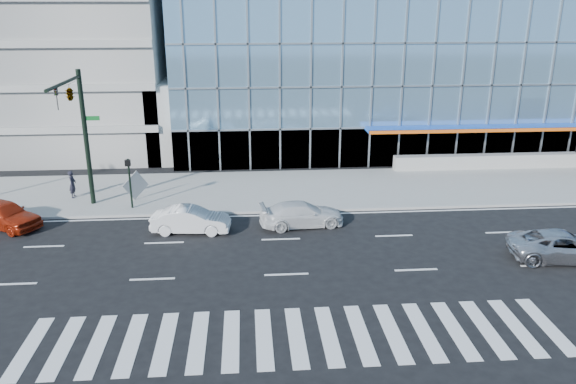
% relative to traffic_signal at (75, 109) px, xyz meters
% --- Properties ---
extents(ground, '(160.00, 160.00, 0.00)m').
position_rel_traffic_signal_xyz_m(ground, '(11.00, -4.57, -6.16)').
color(ground, black).
rests_on(ground, ground).
extents(sidewalk, '(120.00, 8.00, 0.15)m').
position_rel_traffic_signal_xyz_m(sidewalk, '(11.00, 3.43, -6.09)').
color(sidewalk, gray).
rests_on(sidewalk, ground).
extents(theatre_building, '(42.00, 26.00, 15.00)m').
position_rel_traffic_signal_xyz_m(theatre_building, '(25.00, 21.43, 1.34)').
color(theatre_building, '#7DAED1').
rests_on(theatre_building, ground).
extents(parking_garage, '(24.00, 24.00, 20.00)m').
position_rel_traffic_signal_xyz_m(parking_garage, '(-9.00, 21.43, 3.84)').
color(parking_garage, gray).
rests_on(parking_garage, ground).
extents(ramp_block, '(6.00, 8.00, 6.00)m').
position_rel_traffic_signal_xyz_m(ramp_block, '(5.00, 13.43, -3.16)').
color(ramp_block, gray).
rests_on(ramp_block, ground).
extents(traffic_signal, '(1.14, 5.74, 8.00)m').
position_rel_traffic_signal_xyz_m(traffic_signal, '(0.00, 0.00, 0.00)').
color(traffic_signal, black).
rests_on(traffic_signal, sidewalk).
extents(ped_signal_post, '(0.30, 0.33, 3.00)m').
position_rel_traffic_signal_xyz_m(ped_signal_post, '(2.50, 0.37, -4.02)').
color(ped_signal_post, black).
rests_on(ped_signal_post, sidewalk).
extents(silver_suv, '(5.26, 2.92, 1.39)m').
position_rel_traffic_signal_xyz_m(silver_suv, '(24.27, -7.99, -5.47)').
color(silver_suv, silver).
rests_on(silver_suv, ground).
extents(white_suv, '(4.83, 2.46, 1.34)m').
position_rel_traffic_signal_xyz_m(white_suv, '(12.27, -2.77, -5.49)').
color(white_suv, silver).
rests_on(white_suv, ground).
extents(white_sedan, '(4.29, 1.83, 1.37)m').
position_rel_traffic_signal_xyz_m(white_sedan, '(6.27, -3.21, -5.48)').
color(white_sedan, silver).
rests_on(white_sedan, ground).
extents(red_sedan, '(4.74, 3.79, 1.51)m').
position_rel_traffic_signal_xyz_m(red_sedan, '(-3.94, -1.76, -5.41)').
color(red_sedan, maroon).
rests_on(red_sedan, ground).
extents(pedestrian, '(0.42, 0.63, 1.71)m').
position_rel_traffic_signal_xyz_m(pedestrian, '(-1.49, 2.63, -5.16)').
color(pedestrian, black).
rests_on(pedestrian, sidewalk).
extents(tilted_panel, '(1.37, 1.29, 1.82)m').
position_rel_traffic_signal_xyz_m(tilted_panel, '(2.48, 1.95, -5.11)').
color(tilted_panel, '#9B9B9B').
rests_on(tilted_panel, sidewalk).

